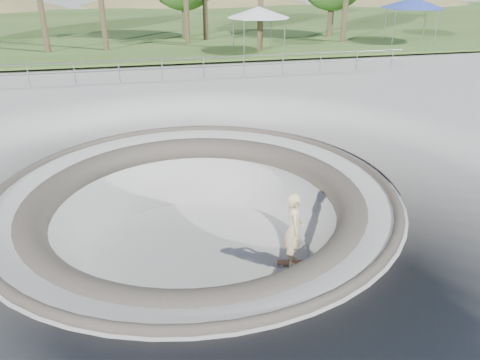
# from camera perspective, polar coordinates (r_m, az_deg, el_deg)

# --- Properties ---
(ground) EXTENTS (180.00, 180.00, 0.00)m
(ground) POSITION_cam_1_polar(r_m,az_deg,el_deg) (11.98, -5.53, -1.37)
(ground) COLOR #ABABA5
(ground) RESTS_ON ground
(skate_bowl) EXTENTS (14.00, 14.00, 4.10)m
(skate_bowl) POSITION_cam_1_polar(r_m,az_deg,el_deg) (12.89, -5.20, -8.68)
(skate_bowl) COLOR #ABABA5
(skate_bowl) RESTS_ON ground
(grass_strip) EXTENTS (180.00, 36.00, 0.12)m
(grass_strip) POSITION_cam_1_polar(r_m,az_deg,el_deg) (44.99, -11.33, 18.00)
(grass_strip) COLOR #3B5421
(grass_strip) RESTS_ON ground
(distant_hills) EXTENTS (103.20, 45.00, 28.60)m
(distant_hills) POSITION_cam_1_polar(r_m,az_deg,el_deg) (69.15, -8.29, 14.42)
(distant_hills) COLOR brown
(distant_hills) RESTS_ON ground
(safety_railing) EXTENTS (25.00, 0.06, 1.03)m
(safety_railing) POSITION_cam_1_polar(r_m,az_deg,el_deg) (23.18, -9.47, 13.16)
(safety_railing) COLOR gray
(safety_railing) RESTS_ON ground
(skateboard) EXTENTS (0.80, 0.39, 0.08)m
(skateboard) POSITION_cam_1_polar(r_m,az_deg,el_deg) (12.50, 6.35, -9.97)
(skateboard) COLOR brown
(skateboard) RESTS_ON ground
(skater) EXTENTS (0.62, 0.81, 1.99)m
(skater) POSITION_cam_1_polar(r_m,az_deg,el_deg) (11.95, 6.58, -5.98)
(skater) COLOR beige
(skater) RESTS_ON skateboard
(canopy_white) EXTENTS (5.28, 5.28, 2.67)m
(canopy_white) POSITION_cam_1_polar(r_m,az_deg,el_deg) (29.75, 2.27, 19.75)
(canopy_white) COLOR gray
(canopy_white) RESTS_ON ground
(canopy_blue) EXTENTS (5.61, 5.61, 2.95)m
(canopy_blue) POSITION_cam_1_polar(r_m,az_deg,el_deg) (35.65, 20.36, 19.60)
(canopy_blue) COLOR gray
(canopy_blue) RESTS_ON ground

